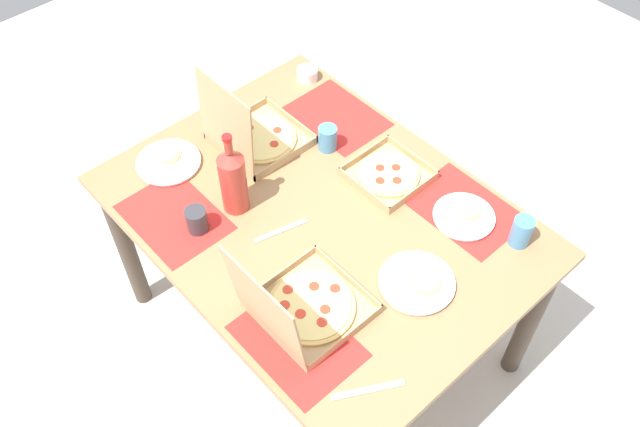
{
  "coord_description": "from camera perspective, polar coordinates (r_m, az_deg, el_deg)",
  "views": [
    {
      "loc": [
        -1.08,
        0.98,
        2.51
      ],
      "look_at": [
        0.0,
        0.0,
        0.77
      ],
      "focal_mm": 38.01,
      "sensor_mm": 36.0,
      "label": 1
    }
  ],
  "objects": [
    {
      "name": "cup_dark",
      "position": [
        2.45,
        0.64,
        6.35
      ],
      "size": [
        0.07,
        0.07,
        0.09
      ],
      "primitive_type": "cylinder",
      "color": "teal",
      "rests_on": "dining_table"
    },
    {
      "name": "placemat_far_right",
      "position": [
        2.31,
        -12.16,
        -0.31
      ],
      "size": [
        0.36,
        0.26,
        0.0
      ],
      "primitive_type": "cube",
      "color": "red",
      "rests_on": "dining_table"
    },
    {
      "name": "ground_plane",
      "position": [
        2.9,
        0.0,
        -9.73
      ],
      "size": [
        6.0,
        6.0,
        0.0
      ],
      "primitive_type": "plane",
      "color": "beige"
    },
    {
      "name": "dining_table",
      "position": [
        2.36,
        0.0,
        -1.71
      ],
      "size": [
        1.4,
        1.05,
        0.77
      ],
      "color": "#3F3328",
      "rests_on": "ground_plane"
    },
    {
      "name": "pizza_box_corner_left",
      "position": [
        2.0,
        -1.56,
        -7.87
      ],
      "size": [
        0.3,
        0.34,
        0.34
      ],
      "color": "tan",
      "rests_on": "dining_table"
    },
    {
      "name": "placemat_far_left",
      "position": [
        2.0,
        -1.91,
        -10.69
      ],
      "size": [
        0.36,
        0.26,
        0.0
      ],
      "primitive_type": "cube",
      "color": "red",
      "rests_on": "dining_table"
    },
    {
      "name": "pizza_box_corner_right",
      "position": [
        2.47,
        -5.64,
        6.57
      ],
      "size": [
        0.3,
        0.3,
        0.33
      ],
      "color": "tan",
      "rests_on": "dining_table"
    },
    {
      "name": "placemat_near_right",
      "position": [
        2.61,
        1.45,
        8.19
      ],
      "size": [
        0.36,
        0.26,
        0.0
      ],
      "primitive_type": "cube",
      "color": "red",
      "rests_on": "dining_table"
    },
    {
      "name": "plate_near_left",
      "position": [
        2.48,
        -12.64,
        4.27
      ],
      "size": [
        0.23,
        0.23,
        0.03
      ],
      "color": "white",
      "rests_on": "dining_table"
    },
    {
      "name": "soda_bottle",
      "position": [
        2.22,
        -7.35,
        2.88
      ],
      "size": [
        0.09,
        0.09,
        0.32
      ],
      "color": "#B2382D",
      "rests_on": "dining_table"
    },
    {
      "name": "knife_by_near_right",
      "position": [
        1.93,
        4.08,
        -14.59
      ],
      "size": [
        0.12,
        0.19,
        0.0
      ],
      "primitive_type": "cube",
      "rotation": [
        0.0,
        0.0,
        4.2
      ],
      "color": "#B7B7BC",
      "rests_on": "dining_table"
    },
    {
      "name": "placemat_near_left",
      "position": [
        2.34,
        12.05,
        0.33
      ],
      "size": [
        0.36,
        0.26,
        0.0
      ],
      "primitive_type": "cube",
      "color": "red",
      "rests_on": "dining_table"
    },
    {
      "name": "cup_spare",
      "position": [
        2.23,
        -10.33,
        -0.55
      ],
      "size": [
        0.07,
        0.07,
        0.09
      ],
      "primitive_type": "cylinder",
      "color": "#333338",
      "rests_on": "dining_table"
    },
    {
      "name": "pizza_box_edge_far",
      "position": [
        2.39,
        5.77,
        3.29
      ],
      "size": [
        0.25,
        0.25,
        0.04
      ],
      "color": "tan",
      "rests_on": "dining_table"
    },
    {
      "name": "plate_far_right",
      "position": [
        2.3,
        12.05,
        -0.24
      ],
      "size": [
        0.21,
        0.21,
        0.03
      ],
      "color": "white",
      "rests_on": "dining_table"
    },
    {
      "name": "condiment_bowl",
      "position": [
        2.77,
        -1.08,
        11.66
      ],
      "size": [
        0.08,
        0.08,
        0.05
      ],
      "primitive_type": "cylinder",
      "color": "white",
      "rests_on": "dining_table"
    },
    {
      "name": "cup_clear_right",
      "position": [
        2.25,
        16.6,
        -1.47
      ],
      "size": [
        0.07,
        0.07,
        0.11
      ],
      "primitive_type": "cylinder",
      "color": "teal",
      "rests_on": "dining_table"
    },
    {
      "name": "fork_by_far_left",
      "position": [
        2.23,
        -3.29,
        -1.44
      ],
      "size": [
        0.06,
        0.19,
        0.0
      ],
      "primitive_type": "cube",
      "rotation": [
        0.0,
        0.0,
        1.32
      ],
      "color": "#B7B7BC",
      "rests_on": "dining_table"
    },
    {
      "name": "plate_middle",
      "position": [
        2.12,
        8.23,
        -5.78
      ],
      "size": [
        0.24,
        0.24,
        0.03
      ],
      "color": "white",
      "rests_on": "dining_table"
    }
  ]
}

